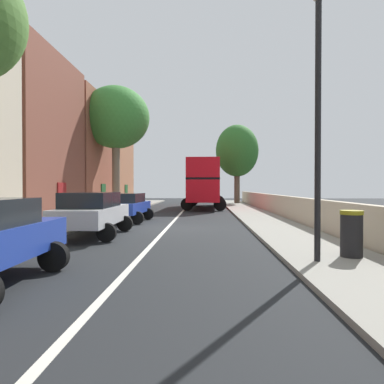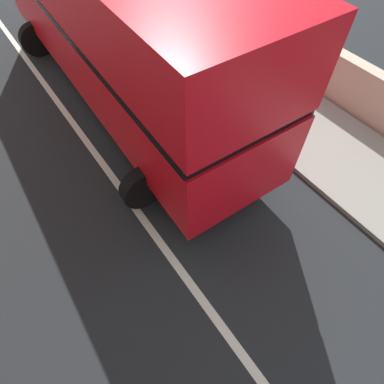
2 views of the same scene
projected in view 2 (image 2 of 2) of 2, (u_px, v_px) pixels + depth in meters
double_decker_bus at (108, 12)px, 7.33m from camera, size 3.80×10.47×4.06m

